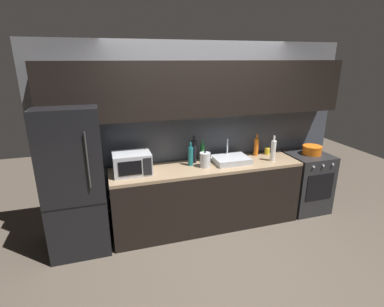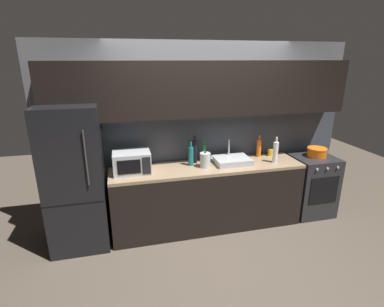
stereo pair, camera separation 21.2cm
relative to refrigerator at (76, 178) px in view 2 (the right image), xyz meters
The scene contains 15 objects.
ground_plane 2.10m from the refrigerator, 28.27° to the right, with size 10.00×10.00×0.00m, color #4C4238.
back_wall 1.82m from the refrigerator, 10.10° to the left, with size 4.33×0.44×2.50m.
counter_run 1.73m from the refrigerator, ahead, with size 2.59×0.60×0.90m.
refrigerator is the anchor object (origin of this frame).
oven_range 3.34m from the refrigerator, ahead, with size 0.60×0.62×0.90m.
microwave 0.70m from the refrigerator, ahead, with size 0.46×0.35×0.27m.
sink_basin 2.03m from the refrigerator, ahead, with size 0.48×0.38×0.30m.
kettle 1.63m from the refrigerator, ahead, with size 0.18×0.14×0.22m.
wine_bottle_teal 1.47m from the refrigerator, ahead, with size 0.07×0.07×0.32m.
wine_bottle_dark 1.56m from the refrigerator, ahead, with size 0.07×0.07×0.38m.
wine_bottle_green 1.68m from the refrigerator, ahead, with size 0.06×0.06×0.31m.
wine_bottle_orange 2.52m from the refrigerator, ahead, with size 0.07×0.07×0.32m.
wine_bottle_white 2.62m from the refrigerator, ahead, with size 0.07×0.07×0.36m.
mug_yellow 2.70m from the refrigerator, ahead, with size 0.08×0.08×0.10m, color gold.
cooking_pot 3.34m from the refrigerator, ahead, with size 0.28×0.28×0.13m.
Camera 2 is at (-1.09, -2.61, 2.28)m, focal length 27.37 mm.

